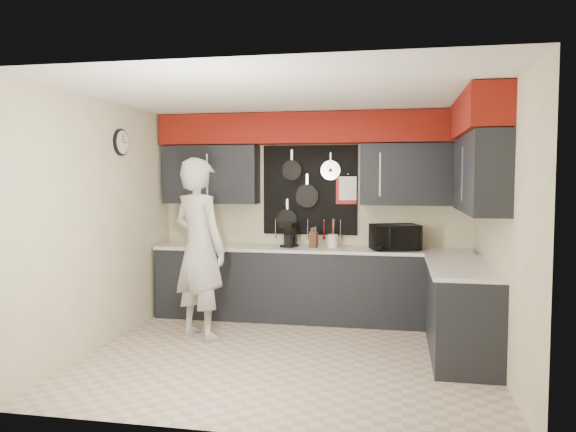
% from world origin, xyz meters
% --- Properties ---
extents(ground, '(4.00, 4.00, 0.00)m').
position_xyz_m(ground, '(0.00, 0.00, 0.00)').
color(ground, beige).
rests_on(ground, ground).
extents(back_wall_assembly, '(4.00, 0.36, 2.60)m').
position_xyz_m(back_wall_assembly, '(0.01, 1.60, 2.01)').
color(back_wall_assembly, beige).
rests_on(back_wall_assembly, ground).
extents(right_wall_assembly, '(0.36, 3.50, 2.60)m').
position_xyz_m(right_wall_assembly, '(1.85, 0.26, 1.94)').
color(right_wall_assembly, beige).
rests_on(right_wall_assembly, ground).
extents(left_wall_assembly, '(0.05, 3.50, 2.60)m').
position_xyz_m(left_wall_assembly, '(-1.99, 0.02, 1.33)').
color(left_wall_assembly, beige).
rests_on(left_wall_assembly, ground).
extents(base_cabinets, '(3.95, 2.20, 0.92)m').
position_xyz_m(base_cabinets, '(0.49, 1.13, 0.46)').
color(base_cabinets, black).
rests_on(base_cabinets, ground).
extents(microwave, '(0.64, 0.53, 0.31)m').
position_xyz_m(microwave, '(1.04, 1.38, 1.07)').
color(microwave, black).
rests_on(microwave, base_cabinets).
extents(knife_block, '(0.10, 0.10, 0.20)m').
position_xyz_m(knife_block, '(0.05, 1.41, 1.02)').
color(knife_block, '#3B1A12').
rests_on(knife_block, base_cabinets).
extents(utensil_crock, '(0.13, 0.13, 0.16)m').
position_xyz_m(utensil_crock, '(0.27, 1.49, 1.00)').
color(utensil_crock, white).
rests_on(utensil_crock, base_cabinets).
extents(coffee_maker, '(0.21, 0.24, 0.30)m').
position_xyz_m(coffee_maker, '(-0.26, 1.45, 1.08)').
color(coffee_maker, black).
rests_on(coffee_maker, base_cabinets).
extents(person, '(0.87, 0.78, 2.00)m').
position_xyz_m(person, '(-1.09, 0.46, 1.00)').
color(person, '#ACACAA').
rests_on(person, ground).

